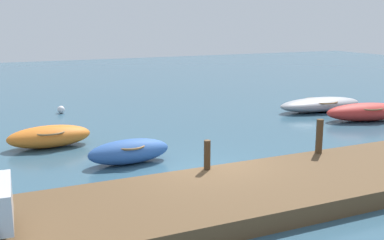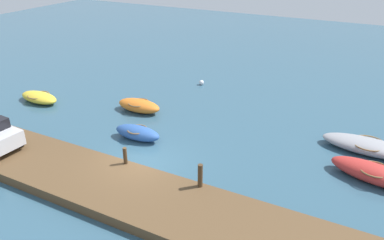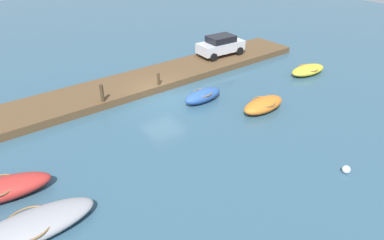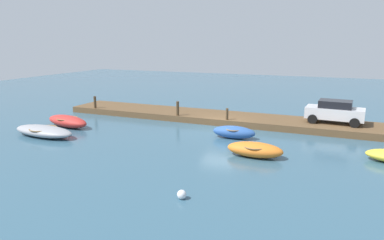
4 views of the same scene
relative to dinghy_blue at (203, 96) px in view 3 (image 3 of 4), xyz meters
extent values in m
plane|color=#33566B|center=(1.71, -2.20, -0.41)|extent=(84.00, 84.00, 0.00)
cube|color=brown|center=(1.71, -4.54, -0.17)|extent=(27.49, 3.65, 0.48)
ellipsoid|color=#2D569E|center=(0.00, 0.00, -0.01)|extent=(2.80, 1.18, 0.80)
torus|color=olive|center=(0.00, 0.00, 0.21)|extent=(1.20, 1.20, 0.07)
ellipsoid|color=gold|center=(-9.11, 1.29, -0.08)|extent=(3.22, 1.59, 0.66)
torus|color=olive|center=(-9.11, 1.29, 0.10)|extent=(1.55, 1.55, 0.07)
ellipsoid|color=#939399|center=(11.60, 4.43, -0.06)|extent=(4.77, 1.94, 0.70)
torus|color=olive|center=(11.60, 4.43, 0.13)|extent=(1.84, 1.84, 0.07)
ellipsoid|color=orange|center=(-2.09, 3.17, -0.01)|extent=(3.03, 1.36, 0.80)
torus|color=olive|center=(-2.09, 3.17, 0.21)|extent=(1.41, 1.41, 0.07)
cylinder|color=#47331E|center=(1.40, -2.97, 0.50)|extent=(0.19, 0.19, 0.85)
cylinder|color=#47331E|center=(5.38, -2.97, 0.62)|extent=(0.22, 0.22, 1.10)
cube|color=silver|center=(-5.84, -4.91, 0.78)|extent=(3.93, 1.94, 0.78)
cube|color=black|center=(-5.84, -4.91, 1.42)|extent=(2.24, 1.63, 0.50)
cylinder|color=black|center=(-4.44, -4.15, 0.39)|extent=(0.65, 0.26, 0.64)
cylinder|color=black|center=(-4.55, -5.84, 0.39)|extent=(0.65, 0.26, 0.64)
cylinder|color=black|center=(-7.12, -3.97, 0.39)|extent=(0.65, 0.26, 0.64)
cylinder|color=black|center=(-7.23, -5.67, 0.39)|extent=(0.65, 0.26, 0.64)
sphere|color=silver|center=(-0.64, 9.45, -0.22)|extent=(0.37, 0.37, 0.37)
camera|label=1|loc=(-4.34, -14.41, 4.31)|focal=43.97mm
camera|label=2|loc=(11.23, -15.02, 9.81)|focal=35.01mm
camera|label=3|loc=(12.09, 14.60, 9.26)|focal=31.21mm
camera|label=4|loc=(-6.04, 21.18, 5.69)|focal=32.96mm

